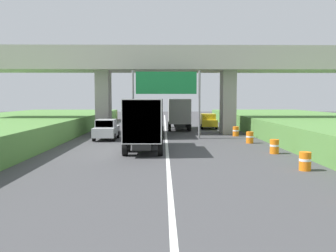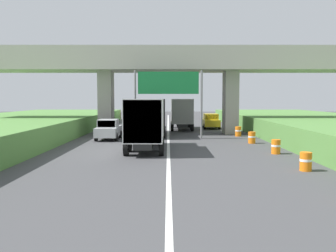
{
  "view_description": "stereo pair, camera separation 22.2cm",
  "coord_description": "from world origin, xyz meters",
  "px_view_note": "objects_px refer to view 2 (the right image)",
  "views": [
    {
      "loc": [
        -0.25,
        1.03,
        3.44
      ],
      "look_at": [
        0.0,
        20.3,
        2.0
      ],
      "focal_mm": 38.79,
      "sensor_mm": 36.0,
      "label": 1
    },
    {
      "loc": [
        -0.03,
        1.03,
        3.44
      ],
      "look_at": [
        0.0,
        20.3,
        2.0
      ],
      "focal_mm": 38.79,
      "sensor_mm": 36.0,
      "label": 2
    }
  ],
  "objects_px": {
    "truck_black": "(152,115)",
    "construction_barrel_3": "(275,147)",
    "truck_green": "(181,112)",
    "truck_red": "(137,108)",
    "car_yellow": "(210,121)",
    "construction_barrel_5": "(238,131)",
    "car_silver": "(108,129)",
    "overhead_highway_sign": "(168,88)",
    "construction_barrel_2": "(305,161)",
    "truck_white": "(145,122)",
    "construction_barrel_4": "(251,137)"
  },
  "relations": [
    {
      "from": "truck_red",
      "to": "car_yellow",
      "type": "relative_size",
      "value": 1.78
    },
    {
      "from": "construction_barrel_5",
      "to": "truck_black",
      "type": "bearing_deg",
      "value": 177.26
    },
    {
      "from": "truck_green",
      "to": "construction_barrel_2",
      "type": "xyz_separation_m",
      "value": [
        5.08,
        -23.53,
        -1.47
      ]
    },
    {
      "from": "truck_black",
      "to": "car_silver",
      "type": "relative_size",
      "value": 1.78
    },
    {
      "from": "construction_barrel_2",
      "to": "truck_black",
      "type": "bearing_deg",
      "value": 115.89
    },
    {
      "from": "car_yellow",
      "to": "construction_barrel_2",
      "type": "xyz_separation_m",
      "value": [
        1.62,
        -24.92,
        -0.4
      ]
    },
    {
      "from": "truck_red",
      "to": "construction_barrel_4",
      "type": "bearing_deg",
      "value": -69.88
    },
    {
      "from": "overhead_highway_sign",
      "to": "car_yellow",
      "type": "height_order",
      "value": "overhead_highway_sign"
    },
    {
      "from": "truck_white",
      "to": "construction_barrel_5",
      "type": "height_order",
      "value": "truck_white"
    },
    {
      "from": "truck_red",
      "to": "construction_barrel_5",
      "type": "xyz_separation_m",
      "value": [
        11.42,
        -25.83,
        -1.47
      ]
    },
    {
      "from": "construction_barrel_4",
      "to": "car_yellow",
      "type": "bearing_deg",
      "value": 96.16
    },
    {
      "from": "construction_barrel_2",
      "to": "construction_barrel_3",
      "type": "height_order",
      "value": "same"
    },
    {
      "from": "truck_green",
      "to": "truck_white",
      "type": "bearing_deg",
      "value": -100.2
    },
    {
      "from": "construction_barrel_3",
      "to": "construction_barrel_4",
      "type": "relative_size",
      "value": 1.0
    },
    {
      "from": "truck_white",
      "to": "car_silver",
      "type": "relative_size",
      "value": 1.78
    },
    {
      "from": "overhead_highway_sign",
      "to": "car_yellow",
      "type": "distance_m",
      "value": 12.49
    },
    {
      "from": "truck_white",
      "to": "car_yellow",
      "type": "bearing_deg",
      "value": 70.26
    },
    {
      "from": "construction_barrel_3",
      "to": "construction_barrel_2",
      "type": "bearing_deg",
      "value": -91.83
    },
    {
      "from": "truck_green",
      "to": "truck_red",
      "type": "xyz_separation_m",
      "value": [
        -6.45,
        18.47,
        0.0
      ]
    },
    {
      "from": "construction_barrel_3",
      "to": "construction_barrel_5",
      "type": "bearing_deg",
      "value": 91.5
    },
    {
      "from": "overhead_highway_sign",
      "to": "truck_green",
      "type": "relative_size",
      "value": 0.81
    },
    {
      "from": "truck_green",
      "to": "construction_barrel_3",
      "type": "xyz_separation_m",
      "value": [
        5.26,
        -18.14,
        -1.47
      ]
    },
    {
      "from": "truck_black",
      "to": "construction_barrel_3",
      "type": "relative_size",
      "value": 8.11
    },
    {
      "from": "truck_green",
      "to": "truck_white",
      "type": "xyz_separation_m",
      "value": [
        -2.99,
        -16.58,
        0.0
      ]
    },
    {
      "from": "car_yellow",
      "to": "overhead_highway_sign",
      "type": "bearing_deg",
      "value": -114.38
    },
    {
      "from": "car_silver",
      "to": "overhead_highway_sign",
      "type": "bearing_deg",
      "value": 5.94
    },
    {
      "from": "car_silver",
      "to": "car_yellow",
      "type": "distance_m",
      "value": 15.22
    },
    {
      "from": "truck_green",
      "to": "car_silver",
      "type": "xyz_separation_m",
      "value": [
        -6.57,
        -10.06,
        -1.08
      ]
    },
    {
      "from": "construction_barrel_4",
      "to": "overhead_highway_sign",
      "type": "bearing_deg",
      "value": 153.54
    },
    {
      "from": "overhead_highway_sign",
      "to": "construction_barrel_2",
      "type": "bearing_deg",
      "value": -64.87
    },
    {
      "from": "truck_green",
      "to": "car_yellow",
      "type": "bearing_deg",
      "value": 21.82
    },
    {
      "from": "truck_red",
      "to": "construction_barrel_5",
      "type": "height_order",
      "value": "truck_red"
    },
    {
      "from": "car_silver",
      "to": "truck_green",
      "type": "bearing_deg",
      "value": 56.86
    },
    {
      "from": "construction_barrel_5",
      "to": "construction_barrel_4",
      "type": "bearing_deg",
      "value": -89.84
    },
    {
      "from": "truck_red",
      "to": "construction_barrel_3",
      "type": "relative_size",
      "value": 8.11
    },
    {
      "from": "car_silver",
      "to": "truck_black",
      "type": "bearing_deg",
      "value": 40.36
    },
    {
      "from": "truck_white",
      "to": "construction_barrel_3",
      "type": "relative_size",
      "value": 8.11
    },
    {
      "from": "construction_barrel_2",
      "to": "construction_barrel_3",
      "type": "bearing_deg",
      "value": 88.17
    },
    {
      "from": "truck_black",
      "to": "car_yellow",
      "type": "xyz_separation_m",
      "value": [
        6.41,
        8.37,
        -1.08
      ]
    },
    {
      "from": "car_yellow",
      "to": "construction_barrel_3",
      "type": "relative_size",
      "value": 4.56
    },
    {
      "from": "truck_green",
      "to": "truck_black",
      "type": "relative_size",
      "value": 1.0
    },
    {
      "from": "truck_white",
      "to": "construction_barrel_4",
      "type": "distance_m",
      "value": 8.97
    },
    {
      "from": "truck_black",
      "to": "construction_barrel_5",
      "type": "bearing_deg",
      "value": -2.74
    },
    {
      "from": "car_silver",
      "to": "construction_barrel_3",
      "type": "height_order",
      "value": "car_silver"
    },
    {
      "from": "truck_green",
      "to": "car_silver",
      "type": "bearing_deg",
      "value": -123.14
    },
    {
      "from": "car_yellow",
      "to": "construction_barrel_5",
      "type": "bearing_deg",
      "value": -80.19
    },
    {
      "from": "car_silver",
      "to": "car_yellow",
      "type": "height_order",
      "value": "same"
    },
    {
      "from": "truck_white",
      "to": "construction_barrel_5",
      "type": "distance_m",
      "value": 12.27
    },
    {
      "from": "car_yellow",
      "to": "construction_barrel_2",
      "type": "relative_size",
      "value": 4.56
    },
    {
      "from": "overhead_highway_sign",
      "to": "truck_red",
      "type": "bearing_deg",
      "value": 100.05
    }
  ]
}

